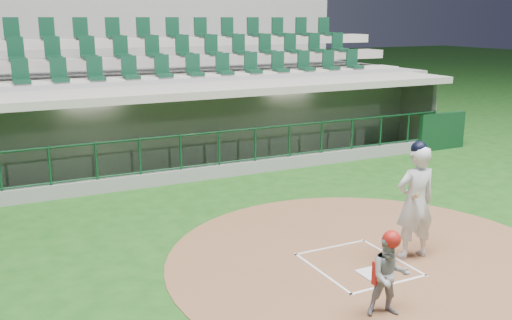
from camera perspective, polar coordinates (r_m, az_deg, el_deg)
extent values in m
plane|color=#164413|center=(10.45, 9.19, -9.74)|extent=(120.00, 120.00, 0.00)
cylinder|color=brown|center=(10.47, 11.19, -9.76)|extent=(7.20, 7.20, 0.01)
cube|color=silver|center=(9.93, 11.56, -11.02)|extent=(0.43, 0.43, 0.02)
cube|color=white|center=(9.83, 6.58, -11.13)|extent=(0.05, 1.80, 0.01)
cube|color=silver|center=(10.65, 13.48, -9.38)|extent=(0.05, 1.80, 0.01)
cube|color=silver|center=(10.86, 7.51, -8.64)|extent=(1.55, 0.05, 0.01)
cube|color=white|center=(9.62, 13.22, -12.01)|extent=(1.55, 0.05, 0.01)
cube|color=slate|center=(16.92, -5.66, -2.26)|extent=(15.00, 3.00, 0.10)
cube|color=gray|center=(18.07, -7.56, 3.30)|extent=(15.00, 0.20, 2.70)
cube|color=#BAB2A4|center=(17.91, -7.46, 4.02)|extent=(13.50, 0.04, 0.90)
cube|color=slate|center=(20.40, 14.41, 4.20)|extent=(0.20, 3.00, 2.70)
cube|color=gray|center=(16.12, -5.58, 7.28)|extent=(15.40, 3.50, 0.20)
cube|color=gray|center=(15.34, -3.67, -1.22)|extent=(15.00, 0.15, 0.40)
cube|color=black|center=(15.01, -3.77, 4.59)|extent=(15.00, 0.01, 0.95)
cube|color=brown|center=(17.80, -6.87, -0.55)|extent=(12.75, 0.40, 0.45)
cube|color=white|center=(15.59, -16.32, 6.07)|extent=(1.30, 0.35, 0.04)
cube|color=white|center=(17.63, 3.36, 7.47)|extent=(1.30, 0.35, 0.04)
cube|color=black|center=(19.48, 18.08, 2.75)|extent=(1.80, 0.18, 1.20)
imported|color=maroon|center=(16.30, -22.06, -0.71)|extent=(1.13, 0.75, 1.64)
imported|color=maroon|center=(16.80, -13.25, 0.51)|extent=(1.08, 0.66, 1.71)
imported|color=#9F1117|center=(17.66, -5.76, 1.60)|extent=(0.89, 0.59, 1.80)
imported|color=maroon|center=(19.26, 4.81, 2.29)|extent=(1.50, 0.92, 1.55)
cube|color=gray|center=(19.57, -9.16, 4.95)|extent=(17.00, 6.50, 2.50)
cube|color=#A9A499|center=(18.00, -7.87, 7.91)|extent=(16.60, 0.95, 0.30)
cube|color=gray|center=(18.85, -8.86, 9.83)|extent=(16.60, 0.95, 0.30)
cube|color=#A39E93|center=(19.73, -9.77, 11.58)|extent=(16.60, 0.95, 0.30)
cube|color=gray|center=(22.61, -11.86, 9.55)|extent=(17.00, 0.25, 5.05)
imported|color=silver|center=(10.41, 15.64, -4.10)|extent=(0.80, 0.58, 2.05)
sphere|color=black|center=(10.16, 16.00, 1.07)|extent=(0.28, 0.28, 0.28)
cylinder|color=#9D7647|center=(10.01, 15.60, -3.53)|extent=(0.58, 0.79, 0.39)
imported|color=gray|center=(8.48, 13.19, -11.22)|extent=(0.71, 0.64, 1.21)
sphere|color=#A71812|center=(8.26, 13.41, -7.73)|extent=(0.26, 0.26, 0.26)
cube|color=#AE1612|center=(8.58, 12.55, -10.85)|extent=(0.32, 0.10, 0.35)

